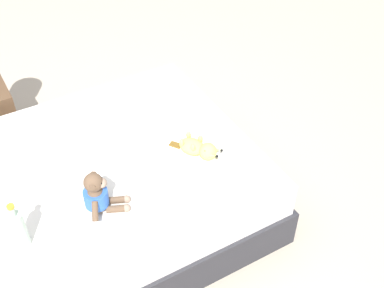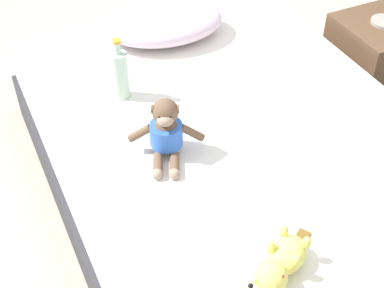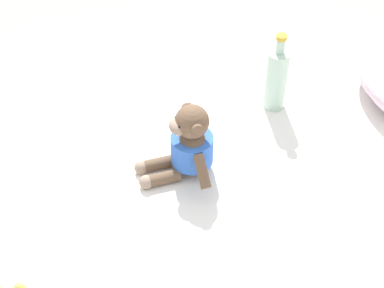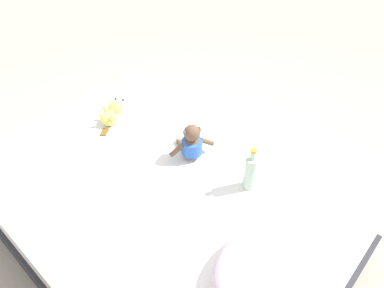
{
  "view_description": "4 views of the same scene",
  "coord_description": "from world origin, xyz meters",
  "px_view_note": "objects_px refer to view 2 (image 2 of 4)",
  "views": [
    {
      "loc": [
        -1.97,
        0.38,
        2.36
      ],
      "look_at": [
        -0.18,
        -0.65,
        0.53
      ],
      "focal_mm": 46.05,
      "sensor_mm": 36.0,
      "label": 1
    },
    {
      "loc": [
        -0.86,
        -1.42,
        1.87
      ],
      "look_at": [
        -0.23,
        -0.1,
        0.52
      ],
      "focal_mm": 50.97,
      "sensor_mm": 36.0,
      "label": 2
    },
    {
      "loc": [
        0.6,
        -0.83,
        1.77
      ],
      "look_at": [
        -0.31,
        -0.03,
        0.57
      ],
      "focal_mm": 56.53,
      "sensor_mm": 36.0,
      "label": 3
    },
    {
      "loc": [
        0.8,
        0.99,
        1.93
      ],
      "look_at": [
        -0.31,
        -0.03,
        0.57
      ],
      "focal_mm": 32.53,
      "sensor_mm": 36.0,
      "label": 4
    }
  ],
  "objects_px": {
    "bed": "(232,165)",
    "nightstand": "(373,66)",
    "pillow": "(163,22)",
    "glass_bottle": "(120,74)",
    "plush_monkey": "(166,133)",
    "plush_yellow_creature": "(280,263)"
  },
  "relations": [
    {
      "from": "glass_bottle",
      "to": "nightstand",
      "type": "bearing_deg",
      "value": -2.28
    },
    {
      "from": "plush_monkey",
      "to": "bed",
      "type": "bearing_deg",
      "value": 7.27
    },
    {
      "from": "bed",
      "to": "plush_monkey",
      "type": "relative_size",
      "value": 7.56
    },
    {
      "from": "plush_monkey",
      "to": "nightstand",
      "type": "distance_m",
      "value": 1.39
    },
    {
      "from": "bed",
      "to": "nightstand",
      "type": "distance_m",
      "value": 1.05
    },
    {
      "from": "pillow",
      "to": "nightstand",
      "type": "bearing_deg",
      "value": -22.37
    },
    {
      "from": "pillow",
      "to": "plush_yellow_creature",
      "type": "height_order",
      "value": "pillow"
    },
    {
      "from": "bed",
      "to": "pillow",
      "type": "relative_size",
      "value": 3.25
    },
    {
      "from": "plush_yellow_creature",
      "to": "plush_monkey",
      "type": "bearing_deg",
      "value": 98.48
    },
    {
      "from": "plush_monkey",
      "to": "glass_bottle",
      "type": "height_order",
      "value": "glass_bottle"
    },
    {
      "from": "plush_monkey",
      "to": "glass_bottle",
      "type": "bearing_deg",
      "value": 94.57
    },
    {
      "from": "plush_yellow_creature",
      "to": "glass_bottle",
      "type": "xyz_separation_m",
      "value": [
        -0.13,
        1.03,
        0.06
      ]
    },
    {
      "from": "plush_monkey",
      "to": "plush_yellow_creature",
      "type": "bearing_deg",
      "value": -81.52
    },
    {
      "from": "pillow",
      "to": "plush_yellow_creature",
      "type": "xyz_separation_m",
      "value": [
        -0.21,
        -1.39,
        -0.03
      ]
    },
    {
      "from": "pillow",
      "to": "bed",
      "type": "bearing_deg",
      "value": -89.71
    },
    {
      "from": "plush_monkey",
      "to": "plush_yellow_creature",
      "type": "height_order",
      "value": "plush_monkey"
    },
    {
      "from": "bed",
      "to": "plush_yellow_creature",
      "type": "bearing_deg",
      "value": -107.88
    },
    {
      "from": "plush_monkey",
      "to": "glass_bottle",
      "type": "xyz_separation_m",
      "value": [
        -0.03,
        0.4,
        0.02
      ]
    },
    {
      "from": "plush_monkey",
      "to": "nightstand",
      "type": "bearing_deg",
      "value": 14.66
    },
    {
      "from": "bed",
      "to": "glass_bottle",
      "type": "height_order",
      "value": "glass_bottle"
    },
    {
      "from": "plush_monkey",
      "to": "pillow",
      "type": "bearing_deg",
      "value": 67.82
    },
    {
      "from": "bed",
      "to": "nightstand",
      "type": "xyz_separation_m",
      "value": [
        1.0,
        0.3,
        0.02
      ]
    }
  ]
}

